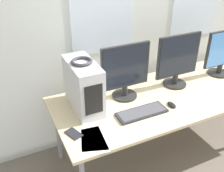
# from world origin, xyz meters

# --- Properties ---
(wall_back) EXTENTS (8.00, 0.07, 2.70)m
(wall_back) POSITION_xyz_m (0.00, 1.01, 1.35)
(wall_back) COLOR silver
(wall_back) RESTS_ON ground_plane
(desk) EXTENTS (2.40, 0.88, 0.70)m
(desk) POSITION_xyz_m (0.00, 0.44, 0.67)
(desk) COLOR #D1BA8E
(desk) RESTS_ON ground_plane
(pc_tower) EXTENTS (0.21, 0.46, 0.42)m
(pc_tower) POSITION_xyz_m (-0.91, 0.58, 0.91)
(pc_tower) COLOR silver
(pc_tower) RESTS_ON desk
(headphones) EXTENTS (0.17, 0.17, 0.03)m
(headphones) POSITION_xyz_m (-0.91, 0.58, 1.14)
(headphones) COLOR #333338
(headphones) RESTS_ON pc_tower
(monitor_main) EXTENTS (0.46, 0.23, 0.50)m
(monitor_main) POSITION_xyz_m (-0.51, 0.59, 0.96)
(monitor_main) COLOR black
(monitor_main) RESTS_ON desk
(monitor_right_near) EXTENTS (0.46, 0.23, 0.52)m
(monitor_right_near) POSITION_xyz_m (0.04, 0.57, 0.97)
(monitor_right_near) COLOR black
(monitor_right_near) RESTS_ON desk
(monitor_right_far) EXTENTS (0.45, 0.23, 0.48)m
(monitor_right_far) POSITION_xyz_m (0.62, 0.55, 0.95)
(monitor_right_far) COLOR black
(monitor_right_far) RESTS_ON desk
(keyboard) EXTENTS (0.44, 0.16, 0.02)m
(keyboard) POSITION_xyz_m (-0.51, 0.28, 0.71)
(keyboard) COLOR #28282D
(keyboard) RESTS_ON desk
(mouse) EXTENTS (0.05, 0.10, 0.02)m
(mouse) POSITION_xyz_m (-0.21, 0.27, 0.72)
(mouse) COLOR black
(mouse) RESTS_ON desk
(cell_phone) EXTENTS (0.12, 0.16, 0.01)m
(cell_phone) POSITION_xyz_m (-1.10, 0.27, 0.71)
(cell_phone) COLOR #232328
(cell_phone) RESTS_ON desk
(paper_sheet_left) EXTENTS (0.29, 0.35, 0.00)m
(paper_sheet_left) POSITION_xyz_m (-0.97, 0.18, 0.70)
(paper_sheet_left) COLOR white
(paper_sheet_left) RESTS_ON desk
(paper_sheet_front) EXTENTS (0.24, 0.32, 0.00)m
(paper_sheet_front) POSITION_xyz_m (-1.02, 0.15, 0.70)
(paper_sheet_front) COLOR white
(paper_sheet_front) RESTS_ON desk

